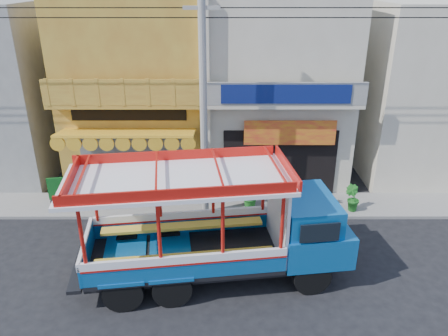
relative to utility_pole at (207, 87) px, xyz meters
name	(u,v)px	position (x,y,z in m)	size (l,w,h in m)	color
ground	(233,267)	(0.85, -3.30, -5.03)	(90.00, 90.00, 0.00)	black
sidewalk	(231,205)	(0.85, 0.70, -4.97)	(30.00, 2.00, 0.12)	slate
shophouse_left	(141,83)	(-3.15, 4.66, -0.92)	(6.00, 7.50, 8.24)	#AD7526
shophouse_right	(275,83)	(2.85, 4.66, -0.93)	(6.00, 6.75, 8.24)	beige
party_pilaster	(205,104)	(-0.15, 1.55, -1.03)	(0.35, 0.30, 8.00)	beige
filler_building_right	(429,90)	(9.85, 4.70, -1.23)	(6.00, 6.00, 7.60)	beige
utility_pole	(207,87)	(0.00, 0.00, 0.00)	(28.00, 0.26, 9.00)	gray
songthaew_truck	(234,225)	(0.85, -3.71, -3.22)	(8.32, 3.64, 3.75)	black
green_sign	(57,191)	(-6.17, 0.95, -4.47)	(0.68, 0.40, 1.04)	black
potted_plant_a	(251,196)	(1.62, 0.49, -4.46)	(0.81, 0.70, 0.90)	#1C631D
potted_plant_b	(352,198)	(5.54, 0.23, -4.40)	(0.57, 0.46, 1.03)	#1C631D
potted_plant_c	(320,195)	(4.38, 0.57, -4.45)	(0.51, 0.51, 0.92)	#1C631D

